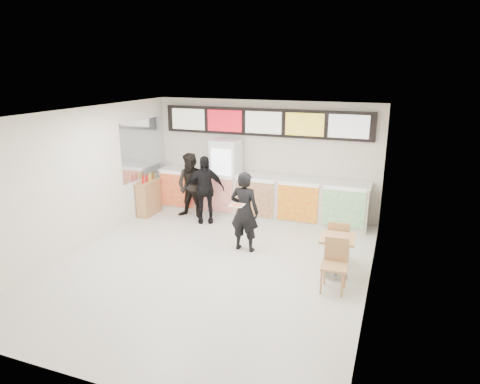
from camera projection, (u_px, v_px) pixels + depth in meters
The scene contains 15 objects.
floor at pixel (211, 266), 8.49m from camera, with size 7.00×7.00×0.00m, color beige.
ceiling at pixel (207, 114), 7.65m from camera, with size 7.00×7.00×0.00m, color white.
wall_back at pixel (264, 158), 11.21m from camera, with size 6.00×6.00×0.00m, color silver.
wall_left at pixel (80, 180), 9.08m from camera, with size 7.00×7.00×0.00m, color silver.
wall_right at pixel (374, 212), 7.06m from camera, with size 7.00×7.00×0.00m, color silver.
service_counter at pixel (259, 196), 11.11m from camera, with size 5.56×0.77×1.14m.
menu_board at pixel (264, 122), 10.87m from camera, with size 5.50×0.14×0.70m.
drinks_fridge at pixel (226, 177), 11.32m from camera, with size 0.70×0.67×2.00m.
mirror_panel at pixel (144, 148), 11.21m from camera, with size 0.01×2.00×1.50m, color #B2B7BF.
customer_main at pixel (244, 212), 9.02m from camera, with size 0.63×0.42×1.73m, color black.
customer_left at pixel (192, 186), 11.01m from camera, with size 0.83×0.65×1.71m, color black.
customer_mid at pixel (204, 189), 10.70m from camera, with size 1.00×0.42×1.71m, color black.
pizza_slice at pixel (237, 205), 8.53m from camera, with size 0.36×0.36×0.02m.
cafe_table at pixel (337, 249), 7.93m from camera, with size 0.67×1.62×0.94m.
condiment_ledge at pixel (149, 198), 11.36m from camera, with size 0.33×0.82×1.09m.
Camera 1 is at (3.26, -7.04, 3.80)m, focal length 32.00 mm.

